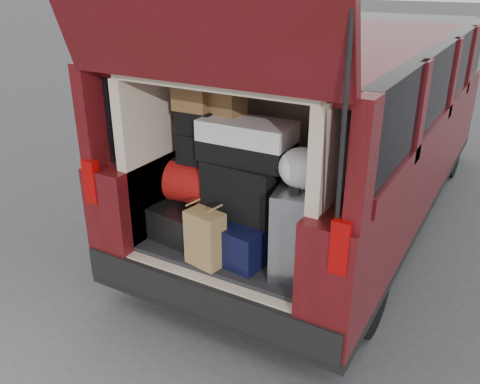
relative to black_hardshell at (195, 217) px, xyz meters
The scene contains 14 objects.
ground 0.79m from the black_hardshell, 22.03° to the right, with size 80.00×80.00×0.00m, color #3C3C3F.
minivan 1.76m from the black_hardshell, 77.13° to the left, with size 1.90×5.35×2.77m.
load_floor 0.56m from the black_hardshell, 16.91° to the left, with size 1.24×1.05×0.55m, color black.
black_hardshell is the anchor object (origin of this frame).
navy_hardshell 0.44m from the black_hardshell, ahead, with size 0.49×0.59×0.26m, color black.
silver_roller 0.86m from the black_hardshell, ahead, with size 0.24×0.38×0.57m, color silver.
kraft_bag 0.46m from the black_hardshell, 46.54° to the right, with size 0.24×0.15×0.37m, color olive.
red_duffel 0.27m from the black_hardshell, 14.41° to the left, with size 0.46×0.30×0.30m, color #9C100E.
black_soft_case 0.53m from the black_hardshell, ahead, with size 0.51×0.30×0.36m, color black.
backpack 0.60m from the black_hardshell, 28.58° to the left, with size 0.26×0.16×0.37m, color black.
twotone_duffel 0.77m from the black_hardshell, ahead, with size 0.59×0.31×0.27m, color silver.
grocery_sack_lower 0.90m from the black_hardshell, 69.05° to the left, with size 0.25×0.20×0.22m, color brown.
grocery_sack_upper 0.91m from the black_hardshell, 20.10° to the left, with size 0.20×0.17×0.20m, color brown.
plastic_bag_right 1.03m from the black_hardshell, ahead, with size 0.29×0.27×0.25m, color white.
Camera 1 is at (1.53, -2.52, 2.31)m, focal length 38.00 mm.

